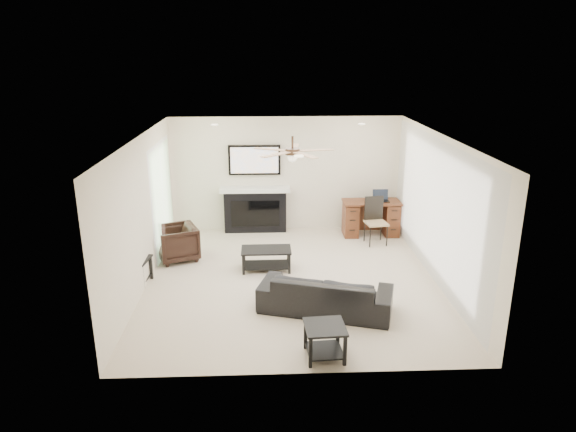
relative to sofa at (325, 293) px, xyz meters
name	(u,v)px	position (x,y,z in m)	size (l,w,h in m)	color
room_shell	(304,185)	(-0.26, 1.21, 1.39)	(5.50, 5.54, 2.52)	beige
sofa	(325,293)	(0.00, 0.00, 0.00)	(2.01, 0.78, 0.59)	black
armchair	(177,243)	(-2.60, 2.15, 0.04)	(0.72, 0.74, 0.67)	black
coffee_table	(266,259)	(-0.90, 1.60, -0.09)	(0.90, 0.50, 0.40)	black
end_table_near	(325,341)	(-0.15, -1.25, -0.07)	(0.52, 0.52, 0.45)	black
end_table_left	(135,271)	(-3.15, 1.10, -0.07)	(0.50, 0.50, 0.45)	black
fireplace_unit	(255,190)	(-1.13, 3.72, 0.66)	(1.52, 0.34, 1.91)	black
desk	(371,218)	(1.36, 3.38, 0.09)	(1.22, 0.56, 0.76)	#432510
desk_chair	(376,221)	(1.36, 2.83, 0.19)	(0.42, 0.44, 0.97)	black
laptop	(381,196)	(1.56, 3.36, 0.58)	(0.33, 0.24, 0.23)	black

